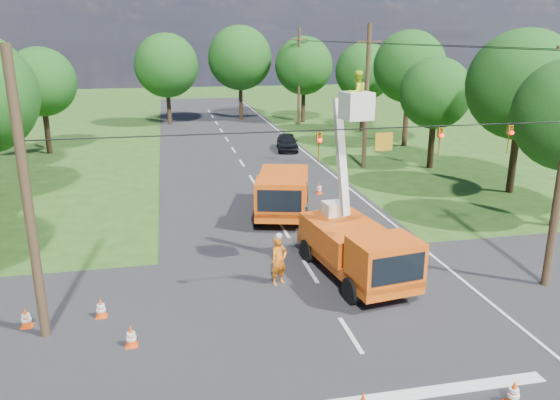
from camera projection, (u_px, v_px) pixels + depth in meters
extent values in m
plane|color=#274A16|center=(252.00, 180.00, 36.11)|extent=(140.00, 140.00, 0.00)
cube|color=black|center=(252.00, 180.00, 36.11)|extent=(12.00, 100.00, 0.06)
cube|color=black|center=(332.00, 307.00, 19.25)|extent=(56.00, 10.00, 0.07)
cube|color=silver|center=(390.00, 399.00, 14.37)|extent=(9.00, 0.45, 0.02)
cube|color=silver|center=(333.00, 176.00, 37.21)|extent=(0.12, 90.00, 0.02)
cube|color=#E85210|center=(354.00, 259.00, 21.47)|extent=(3.18, 6.60, 0.48)
cube|color=#E85210|center=(385.00, 261.00, 19.19)|extent=(2.55, 2.10, 1.59)
cube|color=black|center=(398.00, 269.00, 18.36)|extent=(2.00, 0.34, 1.00)
cube|color=#E85210|center=(345.00, 236.00, 22.04)|extent=(3.00, 4.22, 1.06)
cylinder|color=black|center=(352.00, 291.00, 19.38)|extent=(0.47, 1.01, 0.97)
cylinder|color=black|center=(406.00, 282.00, 20.10)|extent=(0.47, 1.01, 0.97)
cylinder|color=black|center=(308.00, 251.00, 23.00)|extent=(0.47, 1.01, 0.97)
cylinder|color=black|center=(355.00, 244.00, 23.72)|extent=(0.47, 1.01, 0.97)
cube|color=silver|center=(333.00, 209.00, 22.86)|extent=(0.90, 0.90, 0.58)
cube|color=silver|center=(341.00, 157.00, 21.66)|extent=(0.49, 1.44, 4.58)
cube|color=silver|center=(356.00, 106.00, 20.04)|extent=(1.13, 1.13, 1.00)
imported|color=#C6E526|center=(357.00, 93.00, 19.91)|extent=(0.96, 0.86, 1.64)
cube|color=#E85210|center=(283.00, 199.00, 29.14)|extent=(4.05, 7.03, 0.50)
cube|color=#E85210|center=(281.00, 196.00, 26.62)|extent=(2.83, 2.44, 1.66)
cube|color=black|center=(279.00, 201.00, 25.71)|extent=(2.04, 0.60, 1.05)
cube|color=#E85210|center=(284.00, 182.00, 29.78)|extent=(3.56, 4.62, 1.10)
cylinder|color=black|center=(258.00, 216.00, 27.27)|extent=(0.60, 1.07, 1.02)
cylinder|color=black|center=(304.00, 217.00, 27.15)|extent=(0.60, 1.07, 1.02)
cylinder|color=black|center=(265.00, 193.00, 31.29)|extent=(0.60, 1.07, 1.02)
cylinder|color=black|center=(305.00, 194.00, 31.16)|extent=(0.60, 1.07, 1.02)
imported|color=orange|center=(279.00, 261.00, 20.74)|extent=(0.84, 0.74, 1.94)
imported|color=black|center=(287.00, 142.00, 45.31)|extent=(2.24, 4.30, 1.40)
cone|color=#E8460C|center=(514.00, 392.00, 14.05)|extent=(0.36, 0.36, 0.70)
cylinder|color=white|center=(514.00, 390.00, 14.03)|extent=(0.26, 0.26, 0.09)
cylinder|color=white|center=(513.00, 395.00, 14.08)|extent=(0.31, 0.31, 0.09)
cone|color=#E8460C|center=(337.00, 210.00, 28.73)|extent=(0.36, 0.36, 0.70)
cube|color=#E8460C|center=(337.00, 216.00, 28.83)|extent=(0.38, 0.38, 0.04)
cylinder|color=white|center=(337.00, 209.00, 28.71)|extent=(0.26, 0.26, 0.09)
cylinder|color=white|center=(337.00, 211.00, 28.76)|extent=(0.31, 0.31, 0.09)
cone|color=#E8460C|center=(131.00, 336.00, 16.68)|extent=(0.36, 0.36, 0.70)
cube|color=#E8460C|center=(132.00, 345.00, 16.78)|extent=(0.38, 0.38, 0.04)
cylinder|color=white|center=(131.00, 334.00, 16.66)|extent=(0.26, 0.26, 0.09)
cylinder|color=white|center=(131.00, 338.00, 16.71)|extent=(0.31, 0.31, 0.09)
cone|color=#E8460C|center=(101.00, 307.00, 18.42)|extent=(0.36, 0.36, 0.70)
cube|color=#E8460C|center=(102.00, 316.00, 18.52)|extent=(0.38, 0.38, 0.04)
cylinder|color=white|center=(101.00, 306.00, 18.40)|extent=(0.26, 0.26, 0.09)
cylinder|color=white|center=(101.00, 310.00, 18.44)|extent=(0.31, 0.31, 0.09)
cone|color=#E8460C|center=(26.00, 317.00, 17.78)|extent=(0.36, 0.36, 0.70)
cube|color=#E8460C|center=(27.00, 326.00, 17.88)|extent=(0.38, 0.38, 0.04)
cylinder|color=white|center=(26.00, 316.00, 17.76)|extent=(0.26, 0.26, 0.09)
cylinder|color=white|center=(26.00, 320.00, 17.80)|extent=(0.31, 0.31, 0.09)
cone|color=#E8460C|center=(319.00, 188.00, 32.85)|extent=(0.36, 0.36, 0.70)
cube|color=#E8460C|center=(319.00, 193.00, 32.94)|extent=(0.38, 0.38, 0.04)
cylinder|color=white|center=(319.00, 187.00, 32.83)|extent=(0.26, 0.26, 0.09)
cylinder|color=white|center=(319.00, 189.00, 32.87)|extent=(0.31, 0.31, 0.09)
cylinder|color=#4C3823|center=(367.00, 98.00, 38.20)|extent=(0.30, 0.30, 10.00)
cube|color=#4C3823|center=(369.00, 41.00, 37.11)|extent=(1.80, 0.12, 0.12)
cylinder|color=#4C3823|center=(299.00, 77.00, 56.95)|extent=(0.30, 0.30, 10.00)
cube|color=#4C3823|center=(299.00, 39.00, 55.85)|extent=(1.80, 0.12, 0.12)
cylinder|color=#4C3823|center=(27.00, 201.00, 16.09)|extent=(0.30, 0.30, 9.00)
cylinder|color=black|center=(322.00, 130.00, 17.33)|extent=(18.00, 0.04, 0.04)
cube|color=#AB7914|center=(384.00, 142.00, 17.87)|extent=(0.60, 0.05, 0.60)
imported|color=#AB7914|center=(319.00, 147.00, 17.47)|extent=(0.16, 0.20, 1.00)
sphere|color=#FF0C0C|center=(320.00, 140.00, 17.28)|extent=(0.14, 0.14, 0.14)
imported|color=#AB7914|center=(440.00, 142.00, 18.29)|extent=(0.16, 0.20, 1.00)
sphere|color=#FF0C0C|center=(442.00, 136.00, 18.10)|extent=(0.14, 0.14, 0.14)
imported|color=#AB7914|center=(509.00, 139.00, 18.80)|extent=(0.16, 0.20, 1.00)
sphere|color=#FF0C0C|center=(512.00, 133.00, 18.61)|extent=(0.14, 0.14, 0.14)
cylinder|color=#382616|center=(47.00, 128.00, 43.88)|extent=(0.44, 0.44, 4.05)
sphere|color=#154813|center=(41.00, 82.00, 42.82)|extent=(5.40, 5.40, 5.40)
cylinder|color=#382616|center=(559.00, 188.00, 26.94)|extent=(0.44, 0.44, 3.96)
cylinder|color=#382616|center=(514.00, 155.00, 32.76)|extent=(0.44, 0.44, 4.58)
sphere|color=#154813|center=(523.00, 85.00, 31.56)|extent=(6.40, 6.40, 6.40)
cylinder|color=#382616|center=(432.00, 142.00, 39.08)|extent=(0.44, 0.44, 3.78)
sphere|color=#154813|center=(435.00, 93.00, 38.09)|extent=(5.00, 5.00, 5.00)
cylinder|color=#382616|center=(406.00, 118.00, 46.75)|extent=(0.44, 0.44, 4.75)
sphere|color=#154813|center=(409.00, 67.00, 45.51)|extent=(6.00, 6.00, 6.00)
cylinder|color=#382616|center=(362.00, 110.00, 54.15)|extent=(0.44, 0.44, 4.14)
sphere|color=#154813|center=(364.00, 72.00, 53.06)|extent=(5.60, 5.60, 5.60)
cylinder|color=#382616|center=(169.00, 104.00, 57.93)|extent=(0.44, 0.44, 4.40)
sphere|color=#154813|center=(166.00, 65.00, 56.77)|extent=(6.60, 6.60, 6.60)
cylinder|color=#382616|center=(241.00, 98.00, 61.30)|extent=(0.44, 0.44, 4.84)
sphere|color=#154813|center=(240.00, 58.00, 60.03)|extent=(7.00, 7.00, 7.00)
cylinder|color=#382616|center=(303.00, 102.00, 59.84)|extent=(0.44, 0.44, 4.31)
sphere|color=#154813|center=(304.00, 66.00, 58.71)|extent=(6.20, 6.20, 6.20)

